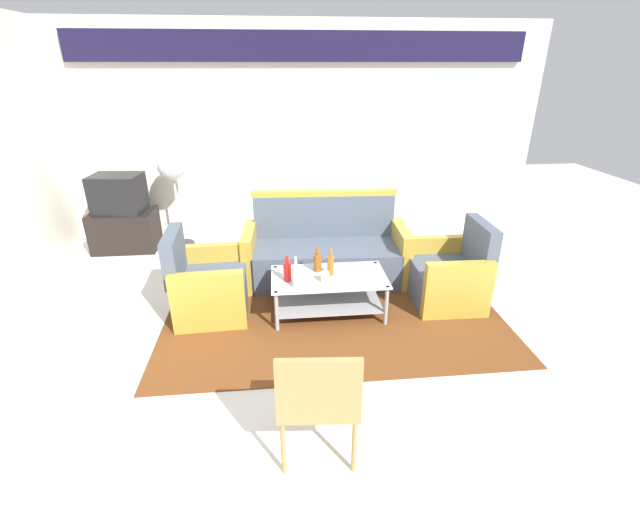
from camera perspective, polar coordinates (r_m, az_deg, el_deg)
name	(u,v)px	position (r m, az deg, el deg)	size (l,w,h in m)	color
ground_plane	(330,353)	(3.79, 1.34, -12.84)	(14.00, 14.00, 0.00)	silver
wall_back	(304,127)	(6.12, -2.15, 16.58)	(6.52, 0.19, 2.80)	silver
rug	(332,309)	(4.38, 1.60, -7.12)	(3.25, 2.20, 0.01)	brown
couch	(325,253)	(4.86, 0.72, 0.31)	(1.83, 0.82, 0.96)	#4C5666
armchair_left	(208,286)	(4.34, -14.64, -3.99)	(0.73, 0.79, 0.85)	#4C5666
armchair_right	(449,276)	(4.60, 16.74, -2.60)	(0.72, 0.78, 0.85)	#4C5666
coffee_table	(329,289)	(4.19, 1.17, -4.46)	(1.10, 0.60, 0.40)	silver
bottle_brown	(318,262)	(4.19, -0.32, -0.89)	(0.08, 0.08, 0.25)	brown
bottle_clear	(296,275)	(3.90, -3.21, -2.66)	(0.06, 0.06, 0.30)	silver
bottle_orange	(330,265)	(4.11, 1.40, -1.24)	(0.06, 0.06, 0.27)	#D85919
bottle_red	(287,271)	(4.02, -4.33, -2.05)	(0.07, 0.07, 0.26)	red
cup	(325,277)	(4.01, 0.65, -2.82)	(0.08, 0.08, 0.10)	silver
tv_stand	(125,230)	(6.24, -24.37, 3.06)	(0.80, 0.50, 0.52)	black
television	(118,193)	(6.10, -25.16, 7.45)	(0.64, 0.50, 0.48)	black
pedestal_fan	(173,172)	(5.89, -18.94, 10.46)	(0.36, 0.36, 1.27)	#2D2D33
wicker_chair	(318,394)	(2.66, -0.23, -17.83)	(0.52, 0.52, 0.84)	#AD844C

